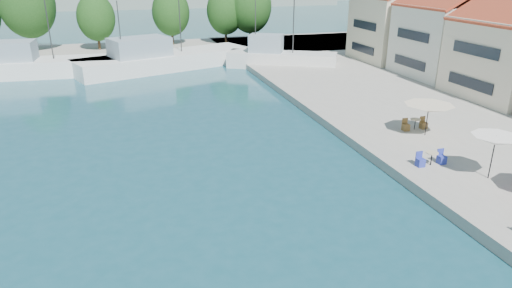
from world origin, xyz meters
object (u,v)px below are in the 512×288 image
object	(u,v)px
trawler_02	(33,66)
umbrella_cream	(429,108)
trawler_03	(162,60)
umbrella_white	(496,140)
trawler_04	(279,59)

from	to	relation	value
trawler_02	umbrella_cream	xyz separation A→B (m)	(28.06, -29.69, 1.39)
trawler_02	trawler_03	size ratio (longest dim) A/B	0.82
umbrella_white	umbrella_cream	size ratio (longest dim) A/B	0.77
trawler_03	umbrella_white	bearing A→B (deg)	-89.22
trawler_04	umbrella_cream	world-z (taller)	trawler_04
trawler_04	umbrella_white	size ratio (longest dim) A/B	5.15
umbrella_cream	trawler_02	bearing A→B (deg)	133.38
trawler_04	umbrella_white	distance (m)	33.07
trawler_04	umbrella_white	xyz separation A→B (m)	(0.17, -33.03, 1.66)
trawler_02	umbrella_cream	size ratio (longest dim) A/B	5.46
trawler_04	umbrella_cream	distance (m)	26.40
trawler_02	trawler_04	bearing A→B (deg)	-3.36
trawler_02	umbrella_cream	bearing A→B (deg)	-42.91
trawler_02	umbrella_cream	distance (m)	40.87
trawler_02	trawler_03	distance (m)	13.71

